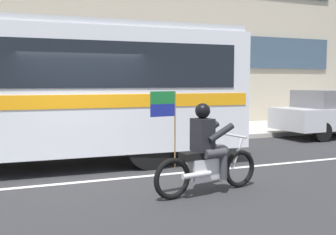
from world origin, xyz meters
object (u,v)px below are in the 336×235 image
at_px(motorcycle_with_rider, 207,155).
at_px(parked_hatchback_downstreet, 336,112).
at_px(transit_bus, 0,84).
at_px(fire_hydrant, 190,123).

xyz_separation_m(motorcycle_with_rider, parked_hatchback_downstreet, (7.56, 4.75, 0.18)).
distance_m(transit_bus, motorcycle_with_rider, 4.87).
height_order(transit_bus, fire_hydrant, transit_bus).
distance_m(parked_hatchback_downstreet, fire_hydrant, 5.23).
bearing_deg(motorcycle_with_rider, parked_hatchback_downstreet, 32.12).
bearing_deg(parked_hatchback_downstreet, motorcycle_with_rider, -147.88).
bearing_deg(fire_hydrant, motorcycle_with_rider, -112.27).
bearing_deg(transit_bus, fire_hydrant, 26.30).
relative_size(parked_hatchback_downstreet, fire_hydrant, 6.33).
bearing_deg(parked_hatchback_downstreet, transit_bus, -172.72).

